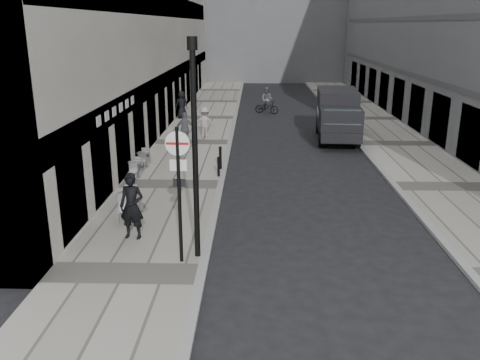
% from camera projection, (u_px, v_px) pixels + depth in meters
% --- Properties ---
extents(ground, '(120.00, 120.00, 0.00)m').
position_uv_depth(ground, '(188.00, 340.00, 10.52)').
color(ground, black).
rests_on(ground, ground).
extents(sidewalk, '(4.00, 60.00, 0.12)m').
position_uv_depth(sidewalk, '(193.00, 143.00, 27.76)').
color(sidewalk, '#A49E94').
rests_on(sidewalk, ground).
extents(far_sidewalk, '(4.00, 60.00, 0.12)m').
position_uv_depth(far_sidewalk, '(396.00, 144.00, 27.46)').
color(far_sidewalk, '#A49E94').
rests_on(far_sidewalk, ground).
extents(walking_man, '(0.79, 0.57, 2.01)m').
position_uv_depth(walking_man, '(132.00, 206.00, 14.99)').
color(walking_man, black).
rests_on(walking_man, sidewalk).
extents(sign_post, '(0.63, 0.10, 3.69)m').
position_uv_depth(sign_post, '(179.00, 178.00, 13.08)').
color(sign_post, black).
rests_on(sign_post, sidewalk).
extents(lamppost, '(0.26, 0.26, 5.87)m').
position_uv_depth(lamppost, '(195.00, 141.00, 13.14)').
color(lamppost, black).
rests_on(lamppost, sidewalk).
extents(bollard_near, '(0.11, 0.11, 0.80)m').
position_uv_depth(bollard_near, '(219.00, 167.00, 21.33)').
color(bollard_near, black).
rests_on(bollard_near, sidewalk).
extents(bollard_far, '(0.13, 0.13, 0.95)m').
position_uv_depth(bollard_far, '(220.00, 158.00, 22.42)').
color(bollard_far, black).
rests_on(bollard_far, sidewalk).
extents(panel_van, '(2.58, 5.94, 2.73)m').
position_uv_depth(panel_van, '(338.00, 112.00, 28.45)').
color(panel_van, black).
rests_on(panel_van, ground).
extents(cyclist, '(1.88, 1.25, 1.92)m').
position_uv_depth(cyclist, '(267.00, 103.00, 36.98)').
color(cyclist, black).
rests_on(cyclist, ground).
extents(pedestrian_a, '(1.12, 0.75, 1.76)m').
position_uv_depth(pedestrian_a, '(185.00, 129.00, 26.65)').
color(pedestrian_a, slate).
rests_on(pedestrian_a, sidewalk).
extents(pedestrian_b, '(1.16, 0.71, 1.74)m').
position_uv_depth(pedestrian_b, '(205.00, 122.00, 28.56)').
color(pedestrian_b, '#A29A95').
rests_on(pedestrian_b, sidewalk).
extents(pedestrian_c, '(1.08, 0.96, 1.85)m').
position_uv_depth(pedestrian_c, '(182.00, 105.00, 34.45)').
color(pedestrian_c, black).
rests_on(pedestrian_c, sidewalk).
extents(cafe_table_near, '(0.76, 1.71, 0.97)m').
position_uv_depth(cafe_table_near, '(129.00, 203.00, 16.77)').
color(cafe_table_near, silver).
rests_on(cafe_table_near, sidewalk).
extents(cafe_table_mid, '(0.62, 1.39, 0.79)m').
position_uv_depth(cafe_table_mid, '(144.00, 158.00, 22.73)').
color(cafe_table_mid, '#A3A3A5').
rests_on(cafe_table_mid, sidewalk).
extents(cafe_table_far, '(0.62, 1.41, 0.80)m').
position_uv_depth(cafe_table_far, '(136.00, 168.00, 21.15)').
color(cafe_table_far, '#B8B8BA').
rests_on(cafe_table_far, sidewalk).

